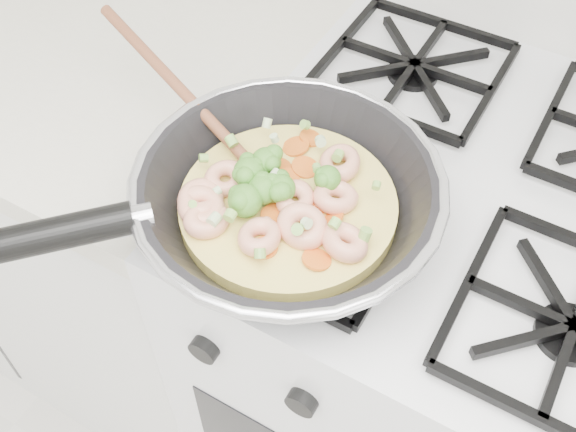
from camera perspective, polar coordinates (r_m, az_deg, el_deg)
The scene contains 3 objects.
stove at distance 1.21m, azimuth 11.14°, elevation -11.52°, with size 0.60×0.60×0.92m.
counter_left at distance 1.50m, azimuth -18.11°, elevation 2.38°, with size 1.00×0.60×0.90m.
skillet at distance 0.73m, azimuth -0.61°, elevation 1.49°, with size 0.50×0.43×0.10m.
Camera 1 is at (0.07, 1.11, 1.51)m, focal length 42.56 mm.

